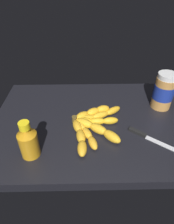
{
  "coord_description": "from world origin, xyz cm",
  "views": [
    {
      "loc": [
        3.9,
        61.48,
        50.72
      ],
      "look_at": [
        2.67,
        1.84,
        5.16
      ],
      "focal_mm": 30.58,
      "sensor_mm": 36.0,
      "label": 1
    }
  ],
  "objects": [
    {
      "name": "banana_bunch",
      "position": [
        0.54,
        5.08,
        1.6
      ],
      "size": [
        21.71,
        28.26,
        3.52
      ],
      "color": "gold",
      "rests_on": "ground_plane"
    },
    {
      "name": "peanut_butter_jar",
      "position": [
        -30.73,
        -8.58,
        7.96
      ],
      "size": [
        8.68,
        8.68,
        16.19
      ],
      "color": "#BF8442",
      "rests_on": "ground_plane"
    },
    {
      "name": "honey_bottle",
      "position": [
        21.9,
        18.12,
        6.16
      ],
      "size": [
        6.28,
        6.28,
        13.92
      ],
      "color": "orange",
      "rests_on": "ground_plane"
    },
    {
      "name": "ground_plane",
      "position": [
        0.0,
        0.0,
        -1.88
      ],
      "size": [
        83.1,
        59.57,
        3.76
      ],
      "primitive_type": "cube",
      "color": "black"
    },
    {
      "name": "butter_knife",
      "position": [
        -19.49,
        11.31,
        0.47
      ],
      "size": [
        15.34,
        12.49,
        1.2
      ],
      "color": "silver",
      "rests_on": "ground_plane"
    }
  ]
}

